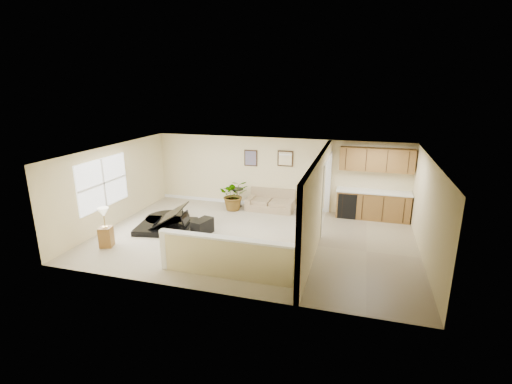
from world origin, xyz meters
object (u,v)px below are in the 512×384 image
(accent_table, at_px, (237,195))
(small_plant, at_px, (305,209))
(palm_plant, at_px, (234,195))
(lamp_stand, at_px, (106,230))
(piano, at_px, (166,207))
(piano_bench, at_px, (202,227))
(loveseat, at_px, (271,200))

(accent_table, height_order, small_plant, accent_table)
(palm_plant, distance_m, lamp_stand, 4.53)
(piano, bearing_deg, lamp_stand, -126.63)
(piano_bench, height_order, lamp_stand, lamp_stand)
(loveseat, height_order, small_plant, loveseat)
(lamp_stand, bearing_deg, accent_table, 61.74)
(piano, relative_size, accent_table, 3.19)
(piano_bench, bearing_deg, palm_plant, 86.49)
(accent_table, distance_m, lamp_stand, 4.84)
(small_plant, bearing_deg, piano, -151.11)
(loveseat, xyz_separation_m, lamp_stand, (-3.54, -4.32, 0.11))
(piano_bench, distance_m, accent_table, 2.76)
(loveseat, distance_m, lamp_stand, 5.59)
(small_plant, bearing_deg, palm_plant, -179.88)
(piano, bearing_deg, small_plant, 19.14)
(palm_plant, height_order, small_plant, palm_plant)
(piano, relative_size, small_plant, 3.53)
(piano_bench, relative_size, lamp_stand, 0.62)
(loveseat, bearing_deg, palm_plant, -159.42)
(loveseat, distance_m, small_plant, 1.33)
(small_plant, xyz_separation_m, lamp_stand, (-4.81, -3.90, 0.21))
(accent_table, relative_size, palm_plant, 0.53)
(piano, relative_size, piano_bench, 3.10)
(small_plant, bearing_deg, piano_bench, -137.88)
(piano, distance_m, piano_bench, 1.37)
(piano, bearing_deg, accent_table, 51.07)
(piano_bench, relative_size, palm_plant, 0.55)
(palm_plant, xyz_separation_m, small_plant, (2.50, 0.01, -0.28))
(piano, relative_size, palm_plant, 1.70)
(piano_bench, xyz_separation_m, accent_table, (0.13, 2.75, 0.20))
(loveseat, bearing_deg, lamp_stand, -127.53)
(piano, bearing_deg, palm_plant, 46.82)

